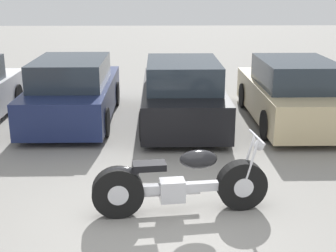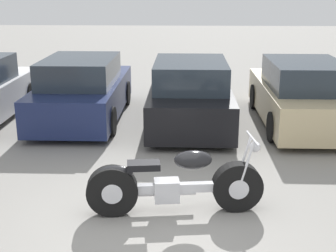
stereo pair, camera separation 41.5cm
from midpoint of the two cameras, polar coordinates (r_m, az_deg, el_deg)
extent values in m
plane|color=gray|center=(6.20, -2.20, -12.32)|extent=(60.00, 60.00, 0.00)
cylinder|color=black|center=(6.60, 7.18, -7.16)|extent=(0.72, 0.28, 0.70)
cylinder|color=silver|center=(6.60, 7.18, -7.16)|extent=(0.30, 0.25, 0.28)
cylinder|color=black|center=(6.39, -8.00, -8.03)|extent=(0.72, 0.28, 0.70)
cylinder|color=silver|center=(6.39, -8.00, -8.03)|extent=(0.30, 0.25, 0.28)
cube|color=silver|center=(6.43, -0.28, -7.52)|extent=(1.31, 0.26, 0.12)
cube|color=silver|center=(6.43, -1.34, -7.86)|extent=(0.37, 0.28, 0.30)
ellipsoid|color=black|center=(6.31, 1.86, -4.09)|extent=(0.55, 0.35, 0.25)
cube|color=black|center=(6.26, -4.19, -4.90)|extent=(0.47, 0.29, 0.09)
ellipsoid|color=black|center=(6.29, -7.64, -5.86)|extent=(0.50, 0.26, 0.20)
cylinder|color=silver|center=(6.41, 8.28, -4.59)|extent=(0.22, 0.06, 0.71)
cylinder|color=silver|center=(6.57, 7.85, -4.02)|extent=(0.22, 0.06, 0.71)
cylinder|color=silver|center=(6.40, 8.96, -1.34)|extent=(0.10, 0.62, 0.03)
sphere|color=silver|center=(6.45, 9.26, -2.33)|extent=(0.15, 0.15, 0.15)
cylinder|color=silver|center=(6.58, -3.56, -8.28)|extent=(1.31, 0.23, 0.08)
cylinder|color=black|center=(12.46, -18.96, 3.43)|extent=(0.20, 0.61, 0.61)
cube|color=#19234C|center=(11.02, -12.40, 3.36)|extent=(1.74, 4.18, 0.75)
cube|color=#28333D|center=(10.64, -12.88, 6.47)|extent=(1.53, 2.17, 0.57)
cylinder|color=black|center=(12.47, -14.90, 3.79)|extent=(0.20, 0.61, 0.61)
cylinder|color=black|center=(12.19, -7.48, 3.93)|extent=(0.20, 0.61, 0.61)
cylinder|color=black|center=(10.05, -18.21, 0.37)|extent=(0.20, 0.61, 0.61)
cylinder|color=black|center=(9.70, -9.05, 0.45)|extent=(0.20, 0.61, 0.61)
cube|color=black|center=(10.53, 0.59, 3.13)|extent=(1.74, 4.18, 0.75)
cube|color=#28333D|center=(10.14, 0.65, 6.39)|extent=(1.53, 2.17, 0.57)
cylinder|color=black|center=(11.84, -3.53, 3.65)|extent=(0.20, 0.61, 0.61)
cylinder|color=black|center=(11.88, 4.30, 3.69)|extent=(0.20, 0.61, 0.61)
cylinder|color=black|center=(9.34, -4.12, -0.03)|extent=(0.20, 0.61, 0.61)
cylinder|color=black|center=(9.40, 5.77, 0.03)|extent=(0.20, 0.61, 0.61)
cube|color=#C6B284|center=(10.91, 13.67, 3.14)|extent=(1.74, 4.18, 0.75)
cube|color=#28333D|center=(10.54, 14.25, 6.27)|extent=(1.53, 2.17, 0.57)
cylinder|color=black|center=(12.02, 8.33, 3.70)|extent=(0.20, 0.61, 0.61)
cylinder|color=black|center=(12.39, 15.74, 3.64)|extent=(0.20, 0.61, 0.61)
cylinder|color=black|center=(9.56, 10.82, 0.10)|extent=(0.20, 0.61, 0.61)
camera|label=1|loc=(0.21, -91.59, -0.49)|focal=50.00mm
camera|label=2|loc=(0.21, 88.41, 0.49)|focal=50.00mm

